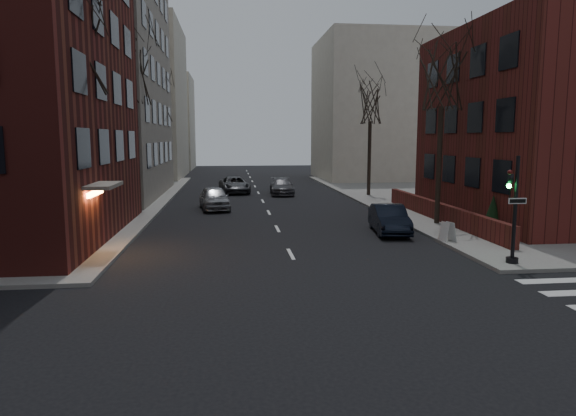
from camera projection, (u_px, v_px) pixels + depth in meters
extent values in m
plane|color=black|center=(368.00, 399.00, 9.49)|extent=(160.00, 160.00, 0.00)
cube|color=gray|center=(36.00, 16.00, 39.13)|extent=(18.00, 18.00, 28.00)
cube|color=#5B1D1A|center=(563.00, 125.00, 29.29)|extent=(12.00, 14.00, 11.00)
cube|color=#5B1D1A|center=(438.00, 211.00, 29.14)|extent=(0.35, 16.00, 1.00)
cube|color=beige|center=(122.00, 102.00, 60.71)|extent=(14.00, 16.00, 18.00)
cube|color=beige|center=(380.00, 110.00, 59.29)|extent=(14.00, 14.00, 16.00)
cube|color=beige|center=(159.00, 123.00, 77.94)|extent=(10.00, 12.00, 14.00)
cylinder|color=black|center=(515.00, 210.00, 18.95)|extent=(0.14, 0.14, 4.00)
cylinder|color=black|center=(512.00, 260.00, 19.21)|extent=(0.44, 0.44, 0.20)
imported|color=black|center=(510.00, 187.00, 18.81)|extent=(0.16, 0.20, 1.00)
sphere|color=#19FF4C|center=(509.00, 186.00, 18.74)|extent=(0.18, 0.18, 0.18)
cube|color=white|center=(517.00, 201.00, 18.78)|extent=(0.70, 0.03, 0.22)
cylinder|color=#2D231C|center=(80.00, 169.00, 21.80)|extent=(0.28, 0.28, 6.65)
cylinder|color=#2D231C|center=(132.00, 155.00, 33.59)|extent=(0.28, 0.28, 7.00)
cylinder|color=#2D231C|center=(161.00, 154.00, 47.42)|extent=(0.28, 0.28, 6.30)
cylinder|color=#2D231C|center=(439.00, 166.00, 27.74)|extent=(0.28, 0.28, 6.30)
cylinder|color=#2D231C|center=(369.00, 158.00, 41.55)|extent=(0.28, 0.28, 5.95)
cylinder|color=black|center=(130.00, 166.00, 29.79)|extent=(0.12, 0.12, 6.00)
sphere|color=#FFA54C|center=(128.00, 112.00, 29.37)|extent=(0.36, 0.36, 0.36)
cylinder|color=black|center=(170.00, 155.00, 49.48)|extent=(0.12, 0.12, 6.00)
sphere|color=#FFA54C|center=(169.00, 122.00, 49.05)|extent=(0.36, 0.36, 0.36)
imported|color=black|center=(389.00, 219.00, 25.90)|extent=(2.00, 4.48, 1.43)
imported|color=gray|center=(214.00, 198.00, 34.46)|extent=(2.40, 4.69, 1.53)
imported|color=#45444A|center=(282.00, 186.00, 43.47)|extent=(2.07, 4.78, 1.37)
imported|color=#47484C|center=(234.00, 185.00, 44.74)|extent=(2.91, 5.29, 1.40)
cube|color=silver|center=(448.00, 231.00, 23.21)|extent=(0.54, 0.64, 0.88)
cone|color=black|center=(493.00, 214.00, 25.21)|extent=(1.30, 1.30, 1.87)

